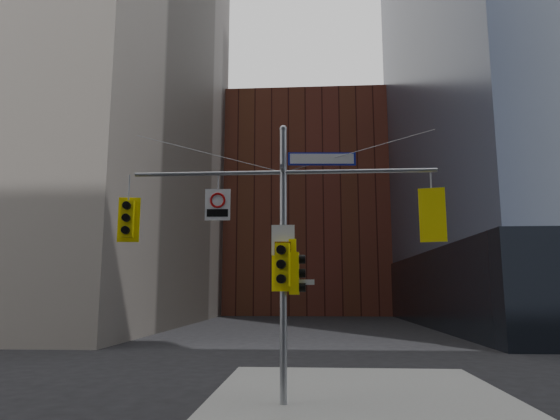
# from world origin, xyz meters

# --- Properties ---
(sidewalk_corner) EXTENTS (8.00, 8.00, 0.15)m
(sidewalk_corner) POSITION_xyz_m (2.00, 4.00, 0.07)
(sidewalk_corner) COLOR gray
(sidewalk_corner) RESTS_ON ground
(brick_midrise) EXTENTS (26.00, 20.00, 28.00)m
(brick_midrise) POSITION_xyz_m (0.00, 58.00, 14.00)
(brick_midrise) COLOR maroon
(brick_midrise) RESTS_ON ground
(signal_assembly) EXTENTS (8.00, 0.80, 7.30)m
(signal_assembly) POSITION_xyz_m (0.00, 1.99, 4.42)
(signal_assembly) COLOR gray
(signal_assembly) RESTS_ON ground
(traffic_light_west_arm) EXTENTS (0.58, 0.50, 1.21)m
(traffic_light_west_arm) POSITION_xyz_m (-4.15, 2.01, 4.80)
(traffic_light_west_arm) COLOR #FEE80D
(traffic_light_west_arm) RESTS_ON ground
(traffic_light_east_arm) EXTENTS (0.65, 0.60, 1.37)m
(traffic_light_east_arm) POSITION_xyz_m (3.82, 1.99, 4.80)
(traffic_light_east_arm) COLOR #FEE80D
(traffic_light_east_arm) RESTS_ON ground
(traffic_light_pole_side) EXTENTS (0.41, 0.35, 1.07)m
(traffic_light_pole_side) POSITION_xyz_m (0.33, 2.00, 3.35)
(traffic_light_pole_side) COLOR #FEE80D
(traffic_light_pole_side) RESTS_ON ground
(traffic_light_pole_front) EXTENTS (0.63, 0.54, 1.33)m
(traffic_light_pole_front) POSITION_xyz_m (0.00, 1.73, 3.55)
(traffic_light_pole_front) COLOR #FEE80D
(traffic_light_pole_front) RESTS_ON ground
(street_sign_blade) EXTENTS (1.79, 0.17, 0.35)m
(street_sign_blade) POSITION_xyz_m (1.02, 2.00, 6.35)
(street_sign_blade) COLOR #111D9D
(street_sign_blade) RESTS_ON ground
(regulatory_sign_arm) EXTENTS (0.67, 0.08, 0.84)m
(regulatory_sign_arm) POSITION_xyz_m (-1.73, 1.97, 5.18)
(regulatory_sign_arm) COLOR silver
(regulatory_sign_arm) RESTS_ON ground
(regulatory_sign_pole) EXTENTS (0.59, 0.05, 0.78)m
(regulatory_sign_pole) POSITION_xyz_m (0.00, 1.88, 4.17)
(regulatory_sign_pole) COLOR silver
(regulatory_sign_pole) RESTS_ON ground
(street_blade_ew) EXTENTS (0.68, 0.06, 0.14)m
(street_blade_ew) POSITION_xyz_m (0.45, 2.00, 3.12)
(street_blade_ew) COLOR silver
(street_blade_ew) RESTS_ON ground
(street_blade_ns) EXTENTS (0.05, 0.75, 0.15)m
(street_blade_ns) POSITION_xyz_m (0.00, 2.45, 2.70)
(street_blade_ns) COLOR #145926
(street_blade_ns) RESTS_ON ground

